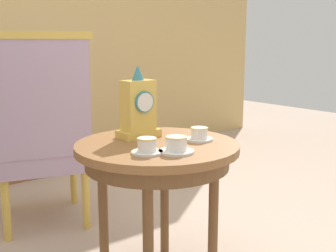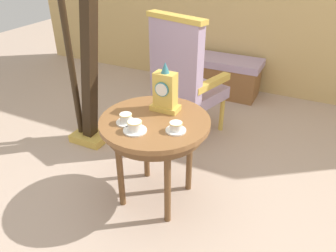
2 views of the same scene
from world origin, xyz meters
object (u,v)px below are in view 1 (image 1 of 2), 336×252
Objects in this scene: teacup_right at (176,145)px; teacup_center at (199,135)px; mantel_clock at (138,109)px; side_table at (157,160)px; teacup_left at (147,147)px; armchair at (41,129)px.

teacup_right is 0.25m from teacup_center.
mantel_clock is at bearing 129.38° from teacup_center.
side_table is 0.26m from mantel_clock.
teacup_center is 0.37× the size of mantel_clock.
teacup_left is 1.01× the size of teacup_center.
teacup_left is 0.11× the size of armchair.
side_table is 5.68× the size of teacup_left.
teacup_left reaches higher than side_table.
teacup_center is (0.22, 0.11, -0.00)m from teacup_right.
armchair is (-0.04, 1.00, -0.08)m from teacup_left.
side_table is at bearing -91.09° from mantel_clock.
teacup_left is 0.88× the size of teacup_right.
mantel_clock is 0.29× the size of armchair.
side_table is 0.89m from armchair.
teacup_right is (-0.04, -0.18, 0.11)m from side_table.
teacup_left is at bearing -139.03° from side_table.
teacup_center is at bearing -50.62° from mantel_clock.
mantel_clock is (0.00, 0.15, 0.21)m from side_table.
teacup_left is at bearing -171.54° from teacup_center.
side_table is 0.22m from teacup_center.
teacup_center reaches higher than side_table.
teacup_right reaches higher than teacup_center.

